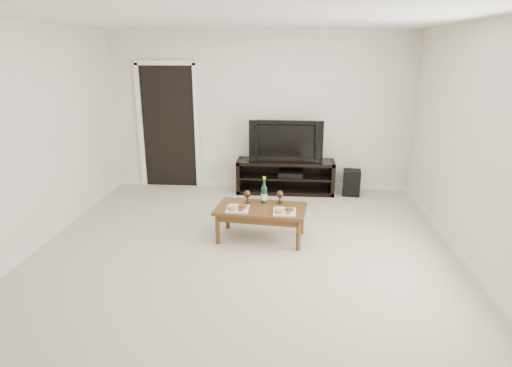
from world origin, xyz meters
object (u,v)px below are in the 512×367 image
object	(u,v)px
television	(286,140)
media_console	(285,176)
coffee_table	(261,223)
subwoofer	(352,183)

from	to	relation	value
television	media_console	bearing A→B (deg)	0.54
media_console	coffee_table	distance (m)	1.90
television	coffee_table	xyz separation A→B (m)	(-0.28, -1.88, -0.68)
coffee_table	media_console	bearing A→B (deg)	81.65
coffee_table	subwoofer	bearing A→B (deg)	53.44
media_console	subwoofer	size ratio (longest dim) A/B	3.85
coffee_table	television	bearing A→B (deg)	81.65
media_console	television	size ratio (longest dim) A/B	1.35
subwoofer	coffee_table	world-z (taller)	coffee_table
subwoofer	coffee_table	xyz separation A→B (m)	(-1.36, -1.84, 0.00)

